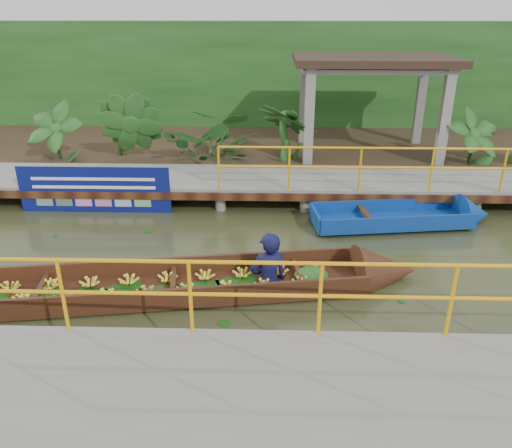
{
  "coord_description": "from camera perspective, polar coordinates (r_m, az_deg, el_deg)",
  "views": [
    {
      "loc": [
        0.17,
        -8.31,
        4.46
      ],
      "look_at": [
        -0.09,
        0.5,
        0.6
      ],
      "focal_mm": 35.0,
      "sensor_mm": 36.0,
      "label": 1
    }
  ],
  "objects": [
    {
      "name": "foliage_backdrop",
      "position": [
        18.47,
        1.19,
        15.99
      ],
      "size": [
        30.0,
        0.8,
        4.0
      ],
      "primitive_type": "cube",
      "color": "#194415",
      "rests_on": "ground"
    },
    {
      "name": "moored_blue_boat",
      "position": [
        11.74,
        19.5,
        0.79
      ],
      "size": [
        4.09,
        1.53,
        0.95
      ],
      "rotation": [
        0.0,
        0.0,
        0.13
      ],
      "color": "navy",
      "rests_on": "ground"
    },
    {
      "name": "near_dock",
      "position": [
        5.91,
        10.0,
        -21.55
      ],
      "size": [
        18.0,
        2.4,
        1.73
      ],
      "color": "slate",
      "rests_on": "ground"
    },
    {
      "name": "land_strip",
      "position": [
        16.37,
        1.05,
        8.65
      ],
      "size": [
        30.0,
        8.0,
        0.45
      ],
      "primitive_type": "cube",
      "color": "#322519",
      "rests_on": "ground"
    },
    {
      "name": "ground",
      "position": [
        9.43,
        0.47,
        -4.57
      ],
      "size": [
        80.0,
        80.0,
        0.0
      ],
      "primitive_type": "plane",
      "color": "#2F371B",
      "rests_on": "ground"
    },
    {
      "name": "pavilion",
      "position": [
        14.97,
        13.14,
        16.77
      ],
      "size": [
        4.4,
        3.0,
        3.0
      ],
      "color": "slate",
      "rests_on": "ground"
    },
    {
      "name": "vendor_boat",
      "position": [
        8.57,
        -14.15,
        -6.52
      ],
      "size": [
        10.7,
        2.66,
        2.32
      ],
      "rotation": [
        0.0,
        0.0,
        0.15
      ],
      "color": "#38190F",
      "rests_on": "ground"
    },
    {
      "name": "tropical_plants",
      "position": [
        13.98,
        2.66,
        10.47
      ],
      "size": [
        14.33,
        1.33,
        1.66
      ],
      "color": "#194415",
      "rests_on": "ground"
    },
    {
      "name": "blue_banner",
      "position": [
        12.17,
        -17.99,
        3.76
      ],
      "size": [
        3.53,
        0.04,
        1.1
      ],
      "color": "navy",
      "rests_on": "ground"
    },
    {
      "name": "far_dock",
      "position": [
        12.4,
        0.91,
        4.91
      ],
      "size": [
        16.0,
        2.06,
        1.66
      ],
      "color": "slate",
      "rests_on": "ground"
    }
  ]
}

